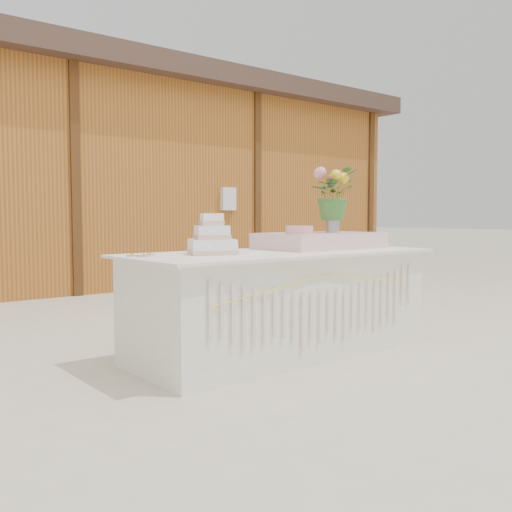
{
  "coord_description": "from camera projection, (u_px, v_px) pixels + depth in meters",
  "views": [
    {
      "loc": [
        -2.81,
        -3.18,
        1.03
      ],
      "look_at": [
        0.0,
        0.3,
        0.72
      ],
      "focal_mm": 40.0,
      "sensor_mm": 36.0,
      "label": 1
    }
  ],
  "objects": [
    {
      "name": "pink_cake_stand",
      "position": [
        299.0,
        237.0,
        4.3
      ],
      "size": [
        0.26,
        0.26,
        0.19
      ],
      "color": "white",
      "rests_on": "cake_table"
    },
    {
      "name": "flower_vase",
      "position": [
        333.0,
        223.0,
        4.7
      ],
      "size": [
        0.11,
        0.11,
        0.15
      ],
      "primitive_type": "cylinder",
      "color": "#A3A3A8",
      "rests_on": "satin_runner"
    },
    {
      "name": "bouquet",
      "position": [
        333.0,
        188.0,
        4.68
      ],
      "size": [
        0.42,
        0.37,
        0.43
      ],
      "primitive_type": "imported",
      "rotation": [
        0.0,
        0.0,
        0.11
      ],
      "color": "#376C2B",
      "rests_on": "flower_vase"
    },
    {
      "name": "loose_flowers",
      "position": [
        151.0,
        255.0,
        3.69
      ],
      "size": [
        0.25,
        0.41,
        0.02
      ],
      "primitive_type": null,
      "rotation": [
        0.0,
        0.0,
        0.24
      ],
      "color": "#D07F8D",
      "rests_on": "cake_table"
    },
    {
      "name": "satin_runner",
      "position": [
        321.0,
        241.0,
        4.64
      ],
      "size": [
        1.03,
        0.61,
        0.13
      ],
      "primitive_type": "cube",
      "rotation": [
        0.0,
        0.0,
        0.02
      ],
      "color": "beige",
      "rests_on": "cake_table"
    },
    {
      "name": "ground",
      "position": [
        281.0,
        353.0,
        4.3
      ],
      "size": [
        80.0,
        80.0,
        0.0
      ],
      "primitive_type": "plane",
      "color": "beige",
      "rests_on": "ground"
    },
    {
      "name": "cake_table",
      "position": [
        282.0,
        302.0,
        4.27
      ],
      "size": [
        2.4,
        1.0,
        0.77
      ],
      "color": "white",
      "rests_on": "ground"
    },
    {
      "name": "barn",
      "position": [
        25.0,
        175.0,
        8.83
      ],
      "size": [
        12.6,
        4.6,
        3.3
      ],
      "color": "#A05F21",
      "rests_on": "ground"
    },
    {
      "name": "wedding_cake",
      "position": [
        212.0,
        240.0,
        3.94
      ],
      "size": [
        0.41,
        0.41,
        0.28
      ],
      "rotation": [
        0.0,
        0.0,
        -0.43
      ],
      "color": "white",
      "rests_on": "cake_table"
    }
  ]
}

